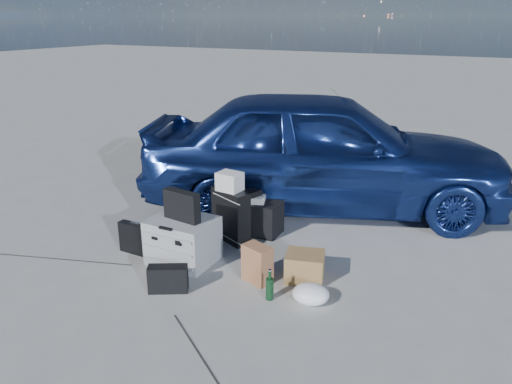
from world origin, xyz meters
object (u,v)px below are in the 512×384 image
(briefcase, at_px, (137,239))
(green_bottle, at_px, (270,285))
(suitcase_left, at_px, (207,195))
(duffel_bag, at_px, (249,215))
(car, at_px, (323,150))
(cardboard_box, at_px, (305,267))
(pelican_case, at_px, (183,240))
(suitcase_right, at_px, (231,215))

(briefcase, height_order, green_bottle, briefcase)
(suitcase_left, bearing_deg, green_bottle, -37.98)
(duffel_bag, bearing_deg, briefcase, -125.10)
(car, distance_m, cardboard_box, 2.03)
(pelican_case, height_order, duffel_bag, pelican_case)
(suitcase_left, height_order, cardboard_box, suitcase_left)
(car, xyz_separation_m, briefcase, (-1.19, -2.16, -0.59))
(suitcase_left, bearing_deg, pelican_case, -66.41)
(suitcase_left, bearing_deg, cardboard_box, -23.87)
(car, relative_size, duffel_bag, 5.97)
(suitcase_right, height_order, duffel_bag, suitcase_right)
(car, distance_m, green_bottle, 2.44)
(pelican_case, relative_size, briefcase, 1.46)
(duffel_bag, xyz_separation_m, green_bottle, (0.87, -1.22, -0.05))
(pelican_case, bearing_deg, car, 71.03)
(pelican_case, height_order, briefcase, pelican_case)
(duffel_bag, distance_m, cardboard_box, 1.25)
(pelican_case, distance_m, cardboard_box, 1.24)
(pelican_case, relative_size, suitcase_right, 1.06)
(suitcase_left, distance_m, suitcase_right, 0.68)
(briefcase, bearing_deg, car, 62.24)
(suitcase_right, distance_m, green_bottle, 1.29)
(cardboard_box, relative_size, green_bottle, 1.27)
(pelican_case, distance_m, green_bottle, 1.12)
(suitcase_right, relative_size, cardboard_box, 1.67)
(pelican_case, distance_m, suitcase_left, 1.11)
(briefcase, height_order, suitcase_left, suitcase_left)
(green_bottle, bearing_deg, suitcase_right, 135.52)
(pelican_case, relative_size, duffel_bag, 0.83)
(briefcase, distance_m, duffel_bag, 1.29)
(car, distance_m, briefcase, 2.54)
(car, height_order, duffel_bag, car)
(briefcase, height_order, duffel_bag, duffel_bag)
(briefcase, bearing_deg, suitcase_right, 48.32)
(duffel_bag, distance_m, green_bottle, 1.50)
(green_bottle, bearing_deg, pelican_case, 167.02)
(suitcase_right, bearing_deg, cardboard_box, 1.01)
(duffel_bag, height_order, green_bottle, duffel_bag)
(suitcase_right, bearing_deg, green_bottle, -21.05)
(cardboard_box, bearing_deg, briefcase, -169.93)
(cardboard_box, bearing_deg, suitcase_right, 157.57)
(cardboard_box, bearing_deg, duffel_bag, 143.08)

